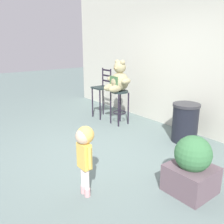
{
  "coord_description": "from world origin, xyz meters",
  "views": [
    {
      "loc": [
        3.05,
        -2.06,
        1.82
      ],
      "look_at": [
        -0.12,
        0.43,
        0.65
      ],
      "focal_mm": 39.66,
      "sensor_mm": 36.0,
      "label": 1
    }
  ],
  "objects": [
    {
      "name": "ground_plane",
      "position": [
        0.0,
        0.0,
        0.0
      ],
      "size": [
        24.0,
        24.0,
        0.0
      ],
      "primitive_type": "plane",
      "color": "slate"
    },
    {
      "name": "trash_bin",
      "position": [
        0.48,
        1.66,
        0.36
      ],
      "size": [
        0.49,
        0.49,
        0.72
      ],
      "color": "black",
      "rests_on": "ground_plane"
    },
    {
      "name": "child_walking",
      "position": [
        0.78,
        -0.69,
        0.64
      ],
      "size": [
        0.28,
        0.22,
        0.88
      ],
      "rotation": [
        0.0,
        0.0,
        -0.19
      ],
      "color": "#CC999B",
      "rests_on": "ground_plane"
    },
    {
      "name": "teddy_bear",
      "position": [
        -1.03,
        1.31,
        1.01
      ],
      "size": [
        0.62,
        0.56,
        0.66
      ],
      "color": "#998E68",
      "rests_on": "bar_stool_with_teddy"
    },
    {
      "name": "bar_chair_empty",
      "position": [
        -1.68,
        1.36,
        0.66
      ],
      "size": [
        0.37,
        0.37,
        1.18
      ],
      "color": "#1E2A2A",
      "rests_on": "ground_plane"
    },
    {
      "name": "building_wall",
      "position": [
        0.0,
        2.29,
        1.63
      ],
      "size": [
        7.6,
        0.3,
        3.26
      ],
      "primitive_type": "cube",
      "color": "beige",
      "rests_on": "ground_plane"
    },
    {
      "name": "planter_with_shrub",
      "position": [
        1.52,
        0.37,
        0.34
      ],
      "size": [
        0.52,
        0.52,
        0.73
      ],
      "color": "#604D55",
      "rests_on": "ground_plane"
    },
    {
      "name": "bar_stool_with_teddy",
      "position": [
        -1.03,
        1.35,
        0.54
      ],
      "size": [
        0.37,
        0.37,
        0.76
      ],
      "color": "#1E2A2A",
      "rests_on": "ground_plane"
    }
  ]
}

